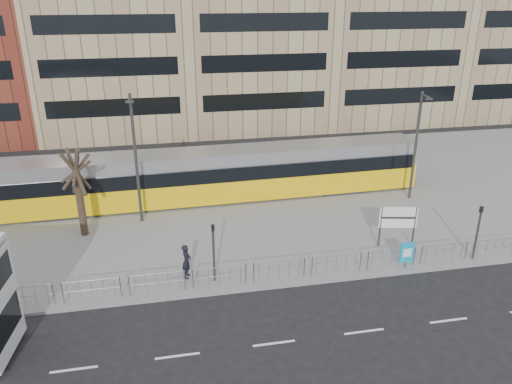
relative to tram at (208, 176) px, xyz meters
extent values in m
plane|color=black|center=(3.09, -11.39, -1.90)|extent=(120.00, 120.00, 0.00)
cube|color=gray|center=(3.09, 0.61, -1.83)|extent=(64.00, 24.00, 0.15)
cube|color=gray|center=(3.09, -11.34, -1.83)|extent=(64.00, 0.25, 0.17)
cube|color=tan|center=(-6.91, 22.61, 9.10)|extent=(14.00, 16.00, 22.00)
cube|color=tan|center=(7.09, 22.61, 10.10)|extent=(14.00, 16.00, 24.00)
cube|color=tan|center=(21.09, 22.61, 8.60)|extent=(14.00, 16.00, 21.00)
cube|color=tan|center=(35.09, 22.61, 9.60)|extent=(14.00, 16.00, 23.00)
cylinder|color=#989AA0|center=(5.09, -10.89, -0.70)|extent=(32.00, 0.05, 0.05)
cylinder|color=#989AA0|center=(5.09, -10.89, -1.20)|extent=(32.00, 0.04, 0.04)
cube|color=white|center=(4.09, -15.39, -1.90)|extent=(62.00, 0.12, 0.01)
cube|color=yellow|center=(0.00, 0.00, -0.75)|extent=(29.73, 3.64, 1.69)
cube|color=black|center=(0.00, 0.00, 0.42)|extent=(29.30, 3.67, 0.95)
cube|color=#A7A7AC|center=(0.00, 0.00, 1.32)|extent=(29.72, 3.42, 0.85)
cube|color=yellow|center=(14.19, 0.40, -0.06)|extent=(1.34, 2.42, 2.75)
cylinder|color=#2D2D30|center=(0.00, 0.00, 0.05)|extent=(2.60, 2.60, 3.18)
cube|color=#2D2D30|center=(9.53, 0.27, -1.49)|extent=(3.25, 2.76, 0.53)
cube|color=#2D2D30|center=(-9.53, -0.27, -1.49)|extent=(3.25, 2.76, 0.53)
cylinder|color=#2D2D30|center=(8.76, -8.54, -0.54)|extent=(0.11, 0.11, 2.42)
cylinder|color=#2D2D30|center=(10.62, -8.94, -0.54)|extent=(0.11, 0.11, 2.42)
cube|color=white|center=(9.69, -8.74, 0.03)|extent=(2.07, 0.52, 1.26)
cylinder|color=#2D2D30|center=(9.19, -10.99, -1.37)|extent=(0.06, 0.06, 0.77)
cube|color=#0E9ACC|center=(9.19, -10.99, -0.89)|extent=(0.77, 0.09, 1.16)
cube|color=white|center=(9.19, -11.03, -0.89)|extent=(0.48, 0.03, 0.48)
imported|color=black|center=(-2.11, -9.76, -0.84)|extent=(0.60, 0.76, 1.82)
cylinder|color=#2D2D30|center=(-0.79, -10.33, -0.25)|extent=(0.12, 0.12, 3.00)
imported|color=#2D2D30|center=(-0.79, -10.33, 0.85)|extent=(0.18, 0.21, 1.00)
cylinder|color=#2D2D30|center=(13.17, -10.89, -0.25)|extent=(0.12, 0.12, 3.00)
imported|color=#2D2D30|center=(13.17, -10.89, 0.85)|extent=(0.23, 0.25, 1.00)
cylinder|color=#2D2D30|center=(-4.49, -2.61, 2.26)|extent=(0.18, 0.18, 8.03)
cylinder|color=#2D2D30|center=(-4.49, -3.01, 6.08)|extent=(0.14, 0.90, 0.14)
cube|color=#2D2D30|center=(-4.49, -3.46, 5.98)|extent=(0.45, 0.20, 0.12)
cylinder|color=#2D2D30|center=(13.76, -2.45, 1.95)|extent=(0.18, 0.18, 7.41)
cylinder|color=#2D2D30|center=(13.76, -2.85, 5.46)|extent=(0.14, 0.90, 0.14)
cube|color=#2D2D30|center=(13.76, -3.30, 5.36)|extent=(0.45, 0.20, 0.12)
cylinder|color=black|center=(-7.79, -3.82, 0.33)|extent=(0.44, 0.44, 4.16)
camera|label=1|loc=(-2.88, -31.76, 11.91)|focal=35.00mm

